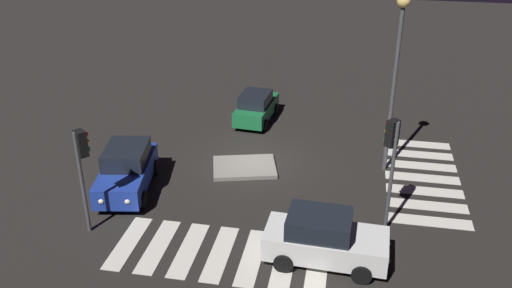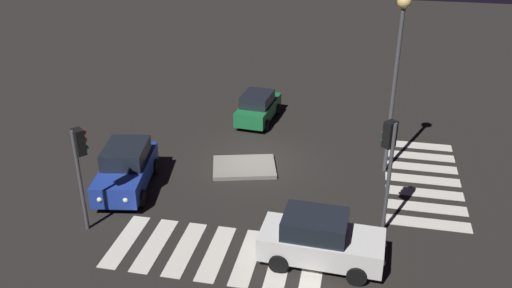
{
  "view_description": "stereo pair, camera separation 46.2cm",
  "coord_description": "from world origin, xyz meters",
  "px_view_note": "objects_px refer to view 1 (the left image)",
  "views": [
    {
      "loc": [
        4.13,
        -21.95,
        11.98
      ],
      "look_at": [
        0.0,
        0.0,
        1.0
      ],
      "focal_mm": 38.21,
      "sensor_mm": 36.0,
      "label": 1
    },
    {
      "loc": [
        4.58,
        -21.86,
        11.98
      ],
      "look_at": [
        0.0,
        0.0,
        1.0
      ],
      "focal_mm": 38.21,
      "sensor_mm": 36.0,
      "label": 2
    }
  ],
  "objects_px": {
    "traffic_light_south": "(82,156)",
    "car_green": "(256,107)",
    "street_lamp": "(397,56)",
    "traffic_light_east": "(391,149)",
    "car_white": "(324,239)",
    "car_blue": "(127,170)",
    "traffic_island": "(244,167)"
  },
  "relations": [
    {
      "from": "traffic_light_east",
      "to": "street_lamp",
      "type": "bearing_deg",
      "value": -55.35
    },
    {
      "from": "car_blue",
      "to": "car_green",
      "type": "xyz_separation_m",
      "value": [
        4.01,
        8.12,
        -0.13
      ]
    },
    {
      "from": "traffic_island",
      "to": "traffic_light_east",
      "type": "relative_size",
      "value": 0.73
    },
    {
      "from": "traffic_island",
      "to": "traffic_light_south",
      "type": "distance_m",
      "value": 7.94
    },
    {
      "from": "traffic_light_south",
      "to": "traffic_light_east",
      "type": "bearing_deg",
      "value": -40.33
    },
    {
      "from": "car_white",
      "to": "traffic_light_east",
      "type": "xyz_separation_m",
      "value": [
        2.05,
        2.33,
        2.47
      ]
    },
    {
      "from": "traffic_island",
      "to": "car_green",
      "type": "xyz_separation_m",
      "value": [
        -0.48,
        5.48,
        0.71
      ]
    },
    {
      "from": "traffic_island",
      "to": "car_blue",
      "type": "height_order",
      "value": "car_blue"
    },
    {
      "from": "traffic_light_south",
      "to": "traffic_island",
      "type": "bearing_deg",
      "value": -0.53
    },
    {
      "from": "traffic_island",
      "to": "traffic_light_east",
      "type": "distance_m",
      "value": 7.8
    },
    {
      "from": "car_white",
      "to": "car_green",
      "type": "relative_size",
      "value": 1.11
    },
    {
      "from": "car_blue",
      "to": "traffic_light_south",
      "type": "distance_m",
      "value": 3.73
    },
    {
      "from": "traffic_light_south",
      "to": "street_lamp",
      "type": "distance_m",
      "value": 13.07
    },
    {
      "from": "car_blue",
      "to": "car_green",
      "type": "height_order",
      "value": "car_blue"
    },
    {
      "from": "car_green",
      "to": "traffic_light_east",
      "type": "relative_size",
      "value": 0.87
    },
    {
      "from": "car_white",
      "to": "traffic_light_east",
      "type": "relative_size",
      "value": 0.97
    },
    {
      "from": "traffic_light_east",
      "to": "street_lamp",
      "type": "distance_m",
      "value": 5.16
    },
    {
      "from": "car_white",
      "to": "traffic_light_east",
      "type": "height_order",
      "value": "traffic_light_east"
    },
    {
      "from": "car_white",
      "to": "car_blue",
      "type": "relative_size",
      "value": 0.94
    },
    {
      "from": "car_white",
      "to": "traffic_island",
      "type": "bearing_deg",
      "value": 126.49
    },
    {
      "from": "car_green",
      "to": "car_blue",
      "type": "bearing_deg",
      "value": 158.97
    },
    {
      "from": "car_blue",
      "to": "street_lamp",
      "type": "height_order",
      "value": "street_lamp"
    },
    {
      "from": "car_green",
      "to": "traffic_light_south",
      "type": "distance_m",
      "value": 12.13
    },
    {
      "from": "car_white",
      "to": "car_green",
      "type": "distance_m",
      "value": 12.28
    },
    {
      "from": "traffic_light_south",
      "to": "street_lamp",
      "type": "bearing_deg",
      "value": -19.17
    },
    {
      "from": "car_white",
      "to": "traffic_light_south",
      "type": "bearing_deg",
      "value": -179.34
    },
    {
      "from": "traffic_island",
      "to": "street_lamp",
      "type": "bearing_deg",
      "value": 10.36
    },
    {
      "from": "traffic_light_east",
      "to": "car_green",
      "type": "bearing_deg",
      "value": -17.27
    },
    {
      "from": "car_green",
      "to": "street_lamp",
      "type": "xyz_separation_m",
      "value": [
        6.74,
        -4.33,
        4.53
      ]
    },
    {
      "from": "traffic_light_south",
      "to": "car_green",
      "type": "bearing_deg",
      "value": 18.3
    },
    {
      "from": "car_blue",
      "to": "traffic_light_east",
      "type": "distance_m",
      "value": 10.89
    },
    {
      "from": "traffic_light_east",
      "to": "car_white",
      "type": "bearing_deg",
      "value": 85.62
    }
  ]
}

